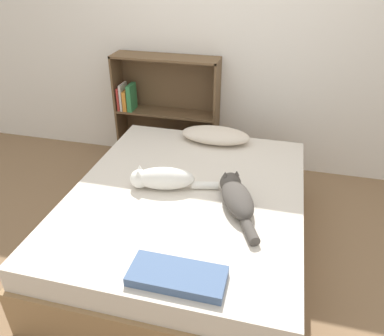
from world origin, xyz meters
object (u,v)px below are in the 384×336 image
(bed, at_px, (187,221))
(pillow, at_px, (215,135))
(cat_light, at_px, (162,178))
(bookshelf, at_px, (165,109))
(cat_dark, at_px, (236,197))

(bed, distance_m, pillow, 0.84)
(bed, xyz_separation_m, cat_light, (-0.17, -0.00, 0.33))
(cat_light, xyz_separation_m, bookshelf, (-0.38, 1.26, -0.03))
(cat_light, relative_size, cat_dark, 1.02)
(pillow, bearing_deg, cat_dark, -70.46)
(bed, height_order, bookshelf, bookshelf)
(bed, xyz_separation_m, cat_dark, (0.34, -0.07, 0.32))
(cat_light, bearing_deg, cat_dark, 159.75)
(cat_dark, height_order, bookshelf, bookshelf)
(cat_light, height_order, cat_dark, cat_dark)
(cat_dark, bearing_deg, cat_light, 58.23)
(pillow, height_order, cat_dark, cat_dark)
(cat_dark, bearing_deg, pillow, -4.30)
(cat_light, bearing_deg, bed, 168.01)
(pillow, bearing_deg, bed, -93.02)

